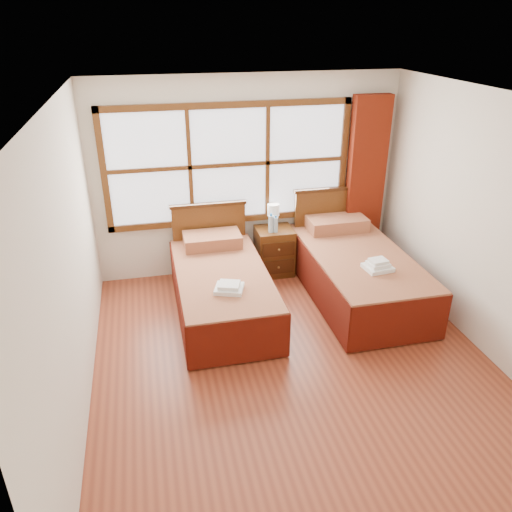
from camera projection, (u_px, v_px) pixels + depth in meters
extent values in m
plane|color=brown|center=(294.00, 364.00, 5.10)|extent=(4.50, 4.50, 0.00)
plane|color=white|center=(305.00, 101.00, 3.97)|extent=(4.50, 4.50, 0.00)
plane|color=silver|center=(248.00, 178.00, 6.51)|extent=(4.00, 0.00, 4.00)
plane|color=silver|center=(69.00, 271.00, 4.13)|extent=(0.00, 4.50, 4.50)
plane|color=silver|center=(492.00, 230.00, 4.93)|extent=(0.00, 4.50, 4.50)
cube|color=white|center=(229.00, 164.00, 6.35)|extent=(3.00, 0.02, 1.40)
cube|color=#583113|center=(231.00, 219.00, 6.65)|extent=(3.16, 0.06, 0.08)
cube|color=#583113|center=(228.00, 105.00, 6.01)|extent=(3.16, 0.06, 0.08)
cube|color=#583113|center=(104.00, 173.00, 6.02)|extent=(0.08, 0.06, 1.56)
cube|color=#583113|center=(343.00, 158.00, 6.64)|extent=(0.08, 0.06, 1.56)
cube|color=#583113|center=(190.00, 167.00, 6.23)|extent=(0.05, 0.05, 1.40)
cube|color=#583113|center=(267.00, 163.00, 6.43)|extent=(0.05, 0.05, 1.40)
cube|color=#583113|center=(229.00, 165.00, 6.33)|extent=(3.00, 0.05, 0.05)
cube|color=maroon|center=(365.00, 182.00, 6.76)|extent=(0.50, 0.16, 2.30)
cube|color=#3D1F0C|center=(223.00, 301.00, 5.92)|extent=(0.92, 1.84, 0.30)
cube|color=maroon|center=(222.00, 281.00, 5.80)|extent=(1.03, 2.04, 0.25)
cube|color=#551309|center=(178.00, 297.00, 5.76)|extent=(0.03, 2.04, 0.51)
cube|color=#551309|center=(265.00, 288.00, 5.97)|extent=(0.03, 2.04, 0.51)
cube|color=#551309|center=(239.00, 342.00, 4.97)|extent=(1.03, 0.03, 0.51)
cube|color=maroon|center=(212.00, 240.00, 6.36)|extent=(0.72, 0.42, 0.16)
cube|color=#583113|center=(210.00, 241.00, 6.65)|extent=(0.96, 0.06, 1.00)
cube|color=#3D1F0C|center=(208.00, 205.00, 6.43)|extent=(1.00, 0.08, 0.04)
cube|color=#3D1F0C|center=(356.00, 285.00, 6.25)|extent=(1.00, 2.00, 0.33)
cube|color=maroon|center=(359.00, 264.00, 6.12)|extent=(1.12, 2.21, 0.27)
cube|color=#551309|center=(315.00, 280.00, 6.08)|extent=(0.03, 2.21, 0.55)
cube|color=#551309|center=(399.00, 271.00, 6.31)|extent=(0.03, 2.21, 0.55)
cube|color=#551309|center=(399.00, 324.00, 5.23)|extent=(1.12, 0.03, 0.55)
cube|color=maroon|center=(336.00, 223.00, 6.73)|extent=(0.78, 0.46, 0.17)
cube|color=#583113|center=(330.00, 227.00, 6.97)|extent=(1.04, 0.06, 1.09)
cube|color=#3D1F0C|center=(333.00, 189.00, 6.73)|extent=(1.09, 0.08, 0.04)
cube|color=#583113|center=(274.00, 251.00, 6.78)|extent=(0.48, 0.43, 0.65)
cube|color=#3D1F0C|center=(278.00, 267.00, 6.63)|extent=(0.43, 0.02, 0.19)
cube|color=#3D1F0C|center=(279.00, 249.00, 6.52)|extent=(0.43, 0.02, 0.19)
sphere|color=olive|center=(279.00, 267.00, 6.62)|extent=(0.03, 0.03, 0.03)
sphere|color=olive|center=(279.00, 250.00, 6.50)|extent=(0.03, 0.03, 0.03)
cube|color=white|center=(229.00, 289.00, 5.34)|extent=(0.37, 0.34, 0.05)
cube|color=white|center=(229.00, 285.00, 5.32)|extent=(0.27, 0.26, 0.04)
cube|color=white|center=(378.00, 268.00, 5.68)|extent=(0.33, 0.29, 0.05)
cube|color=white|center=(378.00, 264.00, 5.66)|extent=(0.25, 0.22, 0.04)
cube|color=white|center=(378.00, 261.00, 5.65)|extent=(0.20, 0.18, 0.04)
cylinder|color=gold|center=(273.00, 225.00, 6.74)|extent=(0.10, 0.10, 0.02)
cylinder|color=gold|center=(273.00, 220.00, 6.70)|extent=(0.02, 0.02, 0.13)
cylinder|color=silver|center=(273.00, 210.00, 6.64)|extent=(0.16, 0.16, 0.16)
cylinder|color=#A4C0D3|center=(271.00, 224.00, 6.50)|extent=(0.07, 0.07, 0.23)
cylinder|color=#1867B7|center=(271.00, 215.00, 6.44)|extent=(0.03, 0.03, 0.03)
cylinder|color=#A4C0D3|center=(276.00, 225.00, 6.51)|extent=(0.06, 0.06, 0.20)
cylinder|color=#1867B7|center=(276.00, 217.00, 6.46)|extent=(0.03, 0.03, 0.03)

